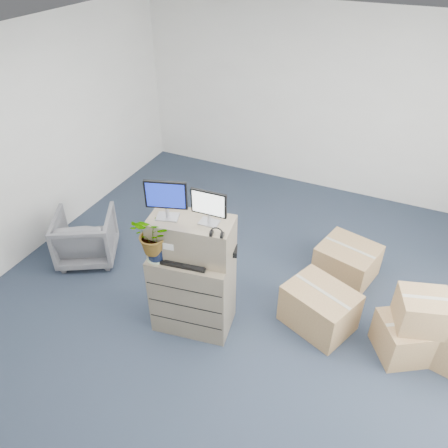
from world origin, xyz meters
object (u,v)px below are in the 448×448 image
(keyboard, at_px, (185,262))
(potted_plant, at_px, (155,239))
(water_bottle, at_px, (201,246))
(filing_cabinet_lower, at_px, (193,291))
(monitor_left, at_px, (166,198))
(office_chair, at_px, (85,235))
(monitor_right, at_px, (209,206))

(keyboard, bearing_deg, potted_plant, -177.05)
(water_bottle, height_order, potted_plant, potted_plant)
(filing_cabinet_lower, distance_m, monitor_left, 1.13)
(filing_cabinet_lower, bearing_deg, keyboard, -99.61)
(monitor_left, bearing_deg, potted_plant, -129.17)
(monitor_left, height_order, keyboard, monitor_left)
(filing_cabinet_lower, distance_m, office_chair, 1.85)
(monitor_left, height_order, water_bottle, monitor_left)
(monitor_left, xyz_separation_m, keyboard, (0.22, -0.10, -0.62))
(monitor_left, distance_m, monitor_right, 0.41)
(keyboard, bearing_deg, monitor_right, 38.01)
(potted_plant, bearing_deg, filing_cabinet_lower, 30.85)
(keyboard, height_order, office_chair, keyboard)
(potted_plant, height_order, office_chair, potted_plant)
(monitor_left, xyz_separation_m, water_bottle, (0.31, 0.08, -0.52))
(monitor_left, distance_m, potted_plant, 0.42)
(potted_plant, distance_m, office_chair, 1.82)
(filing_cabinet_lower, bearing_deg, office_chair, 157.87)
(keyboard, relative_size, office_chair, 0.63)
(filing_cabinet_lower, height_order, office_chair, filing_cabinet_lower)
(filing_cabinet_lower, height_order, monitor_left, monitor_left)
(keyboard, distance_m, potted_plant, 0.37)
(water_bottle, bearing_deg, monitor_right, 5.52)
(filing_cabinet_lower, distance_m, keyboard, 0.50)
(monitor_right, relative_size, potted_plant, 0.75)
(monitor_right, distance_m, keyboard, 0.64)
(potted_plant, bearing_deg, office_chair, 158.58)
(keyboard, relative_size, water_bottle, 2.13)
(keyboard, bearing_deg, filing_cabinet_lower, 80.84)
(filing_cabinet_lower, xyz_separation_m, water_bottle, (0.09, 0.06, 0.58))
(water_bottle, bearing_deg, filing_cabinet_lower, -143.30)
(monitor_left, distance_m, office_chair, 2.04)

